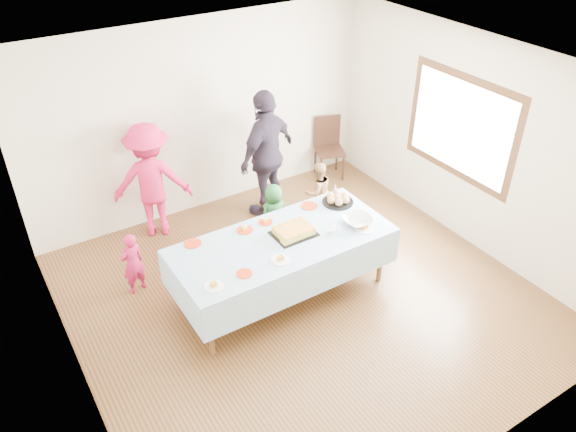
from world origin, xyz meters
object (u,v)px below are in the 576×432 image
Objects in this scene: party_table at (282,244)px; adult_left at (151,181)px; birthday_cake at (294,231)px; dining_chair at (328,144)px.

party_table is 2.15m from adult_left.
birthday_cake is 0.49× the size of dining_chair.
dining_chair reaches higher than birthday_cake.
party_table is at bearing -116.22° from dining_chair.
party_table is 2.99m from dining_chair.
birthday_cake is at bearing -114.18° from dining_chair.
party_table is at bearing -173.67° from birthday_cake.
dining_chair is (1.98, 2.06, -0.29)m from birthday_cake.
birthday_cake reaches higher than party_table.
adult_left is at bearing -158.90° from dining_chair.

